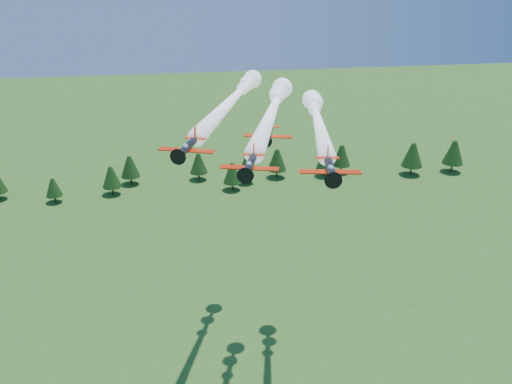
{
  "coord_description": "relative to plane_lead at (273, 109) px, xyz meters",
  "views": [
    {
      "loc": [
        -11.86,
        -69.89,
        74.22
      ],
      "look_at": [
        -1.1,
        0.0,
        43.82
      ],
      "focal_mm": 40.0,
      "sensor_mm": 36.0,
      "label": 1
    }
  ],
  "objects": [
    {
      "name": "plane_lead",
      "position": [
        0.0,
        0.0,
        0.0
      ],
      "size": [
        16.86,
        44.16,
        3.7
      ],
      "rotation": [
        0.0,
        0.0,
        -0.29
      ],
      "color": "black",
      "rests_on": "ground"
    },
    {
      "name": "plane_left",
      "position": [
        -4.76,
        12.31,
        -1.0
      ],
      "size": [
        20.96,
        48.1,
        3.7
      ],
      "rotation": [
        0.0,
        0.0,
        -0.35
      ],
      "color": "black",
      "rests_on": "ground"
    },
    {
      "name": "plane_right",
      "position": [
        8.61,
        4.84,
        -3.28
      ],
      "size": [
        12.81,
        43.28,
        3.7
      ],
      "rotation": [
        0.0,
        0.0,
        -0.18
      ],
      "color": "black",
      "rests_on": "ground"
    },
    {
      "name": "plane_slot",
      "position": [
        -2.3,
        -8.72,
        -1.33
      ],
      "size": [
        7.07,
        7.85,
        2.48
      ],
      "rotation": [
        0.0,
        0.0,
        -0.29
      ],
      "color": "black",
      "rests_on": "ground"
    },
    {
      "name": "treeline",
      "position": [
        11.31,
        92.63,
        -44.17
      ],
      "size": [
        169.31,
        18.99,
        11.65
      ],
      "color": "#382314",
      "rests_on": "ground"
    }
  ]
}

